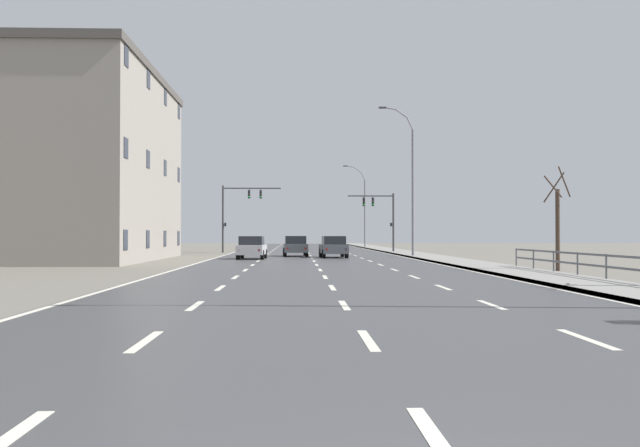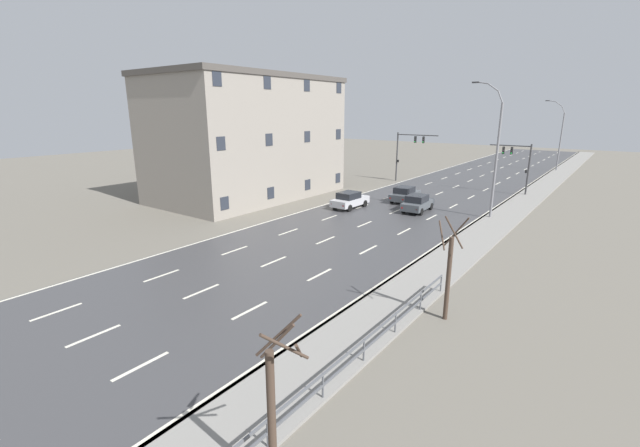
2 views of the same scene
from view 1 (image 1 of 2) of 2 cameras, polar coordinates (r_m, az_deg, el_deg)
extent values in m
cube|color=#666056|center=(51.62, -0.73, -2.84)|extent=(160.00, 160.00, 0.12)
cube|color=#3D3D3F|center=(63.61, -0.96, -2.41)|extent=(14.00, 120.00, 0.02)
cube|color=beige|center=(11.35, -14.15, -9.35)|extent=(0.16, 2.20, 0.01)
cube|color=beige|center=(16.63, -10.20, -6.66)|extent=(0.16, 2.20, 0.01)
cube|color=beige|center=(21.97, -8.18, -5.25)|extent=(0.16, 2.20, 0.01)
cube|color=beige|center=(27.33, -6.96, -4.40)|extent=(0.16, 2.20, 0.01)
cube|color=beige|center=(32.71, -6.14, -3.82)|extent=(0.16, 2.20, 0.01)
cube|color=beige|center=(38.09, -5.55, -3.41)|extent=(0.16, 2.20, 0.01)
cube|color=beige|center=(43.47, -5.11, -3.09)|extent=(0.16, 2.20, 0.01)
cube|color=beige|center=(48.86, -4.76, -2.85)|extent=(0.16, 2.20, 0.01)
cube|color=beige|center=(54.25, -4.49, -2.66)|extent=(0.16, 2.20, 0.01)
cube|color=beige|center=(59.65, -4.26, -2.50)|extent=(0.16, 2.20, 0.01)
cube|color=beige|center=(65.04, -4.07, -2.36)|extent=(0.16, 2.20, 0.01)
cube|color=beige|center=(70.44, -3.91, -2.25)|extent=(0.16, 2.20, 0.01)
cube|color=beige|center=(75.83, -3.78, -2.15)|extent=(0.16, 2.20, 0.01)
cube|color=beige|center=(81.23, -3.66, -2.07)|extent=(0.16, 2.20, 0.01)
cube|color=beige|center=(86.63, -3.55, -2.00)|extent=(0.16, 2.20, 0.01)
cube|color=beige|center=(92.02, -3.46, -1.93)|extent=(0.16, 2.20, 0.01)
cube|color=beige|center=(97.42, -3.38, -1.87)|extent=(0.16, 2.20, 0.01)
cube|color=beige|center=(102.82, -3.31, -1.82)|extent=(0.16, 2.20, 0.01)
cube|color=beige|center=(108.22, -3.24, -1.78)|extent=(0.16, 2.20, 0.01)
cube|color=beige|center=(113.61, -3.18, -1.73)|extent=(0.16, 2.20, 0.01)
cube|color=beige|center=(119.01, -3.13, -1.69)|extent=(0.16, 2.20, 0.01)
cube|color=beige|center=(5.93, 9.62, -17.27)|extent=(0.16, 2.20, 0.01)
cube|color=beige|center=(11.16, 3.95, -9.52)|extent=(0.16, 2.20, 0.01)
cube|color=beige|center=(16.50, 2.00, -6.72)|extent=(0.16, 2.20, 0.01)
cube|color=beige|center=(21.87, 1.01, -5.28)|extent=(0.16, 2.20, 0.01)
cube|color=beige|center=(27.25, 0.41, -4.41)|extent=(0.16, 2.20, 0.01)
cube|color=beige|center=(32.64, 0.01, -3.83)|extent=(0.16, 2.20, 0.01)
cube|color=beige|center=(38.03, -0.27, -3.41)|extent=(0.16, 2.20, 0.01)
cube|color=beige|center=(43.42, -0.49, -3.10)|extent=(0.16, 2.20, 0.01)
cube|color=beige|center=(48.82, -0.65, -2.86)|extent=(0.16, 2.20, 0.01)
cube|color=beige|center=(54.22, -0.79, -2.66)|extent=(0.16, 2.20, 0.01)
cube|color=beige|center=(59.61, -0.90, -2.50)|extent=(0.16, 2.20, 0.01)
cube|color=beige|center=(65.01, -0.99, -2.37)|extent=(0.16, 2.20, 0.01)
cube|color=beige|center=(70.41, -1.06, -2.25)|extent=(0.16, 2.20, 0.01)
cube|color=beige|center=(75.80, -1.13, -2.16)|extent=(0.16, 2.20, 0.01)
cube|color=beige|center=(81.20, -1.19, -2.07)|extent=(0.16, 2.20, 0.01)
cube|color=beige|center=(86.60, -1.24, -2.00)|extent=(0.16, 2.20, 0.01)
cube|color=beige|center=(92.00, -1.28, -1.93)|extent=(0.16, 2.20, 0.01)
cube|color=beige|center=(97.40, -1.32, -1.87)|extent=(0.16, 2.20, 0.01)
cube|color=beige|center=(102.80, -1.36, -1.82)|extent=(0.16, 2.20, 0.01)
cube|color=beige|center=(108.20, -1.39, -1.78)|extent=(0.16, 2.20, 0.01)
cube|color=beige|center=(113.60, -1.42, -1.73)|extent=(0.16, 2.20, 0.01)
cube|color=beige|center=(118.99, -1.44, -1.70)|extent=(0.16, 2.20, 0.01)
cube|color=beige|center=(12.04, 20.97, -8.83)|extent=(0.16, 2.20, 0.01)
cube|color=beige|center=(17.10, 13.85, -6.48)|extent=(0.16, 2.20, 0.01)
cube|color=beige|center=(22.33, 10.05, -5.18)|extent=(0.16, 2.20, 0.01)
cube|color=beige|center=(27.62, 7.71, -4.36)|extent=(0.16, 2.20, 0.01)
cube|color=beige|center=(32.95, 6.12, -3.80)|extent=(0.16, 2.20, 0.01)
cube|color=beige|center=(38.30, 4.98, -3.39)|extent=(0.16, 2.20, 0.01)
cube|color=beige|center=(43.66, 4.12, -3.09)|extent=(0.16, 2.20, 0.01)
cube|color=beige|center=(49.03, 3.45, -2.85)|extent=(0.16, 2.20, 0.01)
cube|color=beige|center=(54.40, 2.91, -2.65)|extent=(0.16, 2.20, 0.01)
cube|color=beige|center=(59.78, 2.46, -2.49)|extent=(0.16, 2.20, 0.01)
cube|color=beige|center=(65.16, 2.09, -2.36)|extent=(0.16, 2.20, 0.01)
cube|color=beige|center=(70.55, 1.78, -2.25)|extent=(0.16, 2.20, 0.01)
cube|color=beige|center=(75.94, 1.51, -2.15)|extent=(0.16, 2.20, 0.01)
cube|color=beige|center=(81.33, 1.28, -2.07)|extent=(0.16, 2.20, 0.01)
cube|color=beige|center=(86.72, 1.08, -2.00)|extent=(0.16, 2.20, 0.01)
cube|color=beige|center=(92.11, 0.90, -1.93)|extent=(0.16, 2.20, 0.01)
cube|color=beige|center=(97.50, 0.74, -1.87)|extent=(0.16, 2.20, 0.01)
cube|color=beige|center=(102.90, 0.59, -1.82)|extent=(0.16, 2.20, 0.01)
cube|color=beige|center=(108.29, 0.46, -1.78)|extent=(0.16, 2.20, 0.01)
cube|color=beige|center=(113.68, 0.35, -1.73)|extent=(0.16, 2.20, 0.01)
cube|color=beige|center=(119.08, 0.24, -1.70)|extent=(0.16, 2.20, 0.01)
cube|color=beige|center=(64.10, 5.17, -2.38)|extent=(0.16, 120.00, 0.01)
cube|color=beige|center=(63.85, -7.13, -2.39)|extent=(0.16, 120.00, 0.01)
cube|color=gray|center=(64.33, 6.63, -2.34)|extent=(3.00, 120.00, 0.12)
cube|color=slate|center=(64.13, 5.38, -2.35)|extent=(0.16, 120.00, 0.12)
cylinder|color=#515459|center=(26.64, 22.42, -3.40)|extent=(0.07, 0.07, 1.00)
cylinder|color=#515459|center=(28.95, 20.36, -3.21)|extent=(0.07, 0.07, 1.00)
cylinder|color=#515459|center=(31.28, 18.61, -3.04)|extent=(0.07, 0.07, 1.00)
cylinder|color=#515459|center=(33.65, 17.10, -2.89)|extent=(0.07, 0.07, 1.00)
cylinder|color=#515459|center=(36.03, 15.79, -2.76)|extent=(0.07, 0.07, 1.00)
cylinder|color=slate|center=(52.37, 7.63, 2.47)|extent=(0.20, 0.20, 9.52)
cylinder|color=slate|center=(52.90, 7.38, 8.13)|extent=(0.53, 0.11, 0.97)
cylinder|color=slate|center=(52.92, 6.70, 8.95)|extent=(0.90, 0.11, 0.67)
cylinder|color=slate|center=(52.86, 5.70, 9.38)|extent=(1.02, 0.11, 0.29)
cube|color=#333335|center=(52.80, 5.15, 9.44)|extent=(0.56, 0.24, 0.12)
cylinder|color=slate|center=(88.08, 3.70, 0.79)|extent=(0.20, 0.20, 8.54)
cylinder|color=slate|center=(88.32, 3.55, 3.89)|extent=(0.57, 0.11, 1.06)
cylinder|color=slate|center=(88.33, 3.10, 4.42)|extent=(0.98, 0.11, 0.73)
cylinder|color=slate|center=(88.29, 2.45, 4.70)|extent=(1.12, 0.11, 0.30)
cube|color=#333335|center=(88.25, 2.09, 4.73)|extent=(0.56, 0.24, 0.12)
cylinder|color=#38383A|center=(64.76, 6.03, 0.05)|extent=(0.18, 0.18, 5.51)
cylinder|color=#38383A|center=(64.59, 4.17, 2.27)|extent=(4.23, 0.12, 0.12)
cube|color=black|center=(64.58, 4.36, 1.78)|extent=(0.20, 0.28, 0.80)
sphere|color=#2D2D2D|center=(64.44, 4.37, 2.02)|extent=(0.14, 0.14, 0.14)
sphere|color=#2D2D2D|center=(64.43, 4.37, 1.79)|extent=(0.14, 0.14, 0.14)
sphere|color=green|center=(64.42, 4.37, 1.56)|extent=(0.14, 0.14, 0.14)
cube|color=black|center=(64.49, 3.61, 1.79)|extent=(0.20, 0.28, 0.80)
sphere|color=#2D2D2D|center=(64.36, 3.62, 2.02)|extent=(0.14, 0.14, 0.14)
sphere|color=#2D2D2D|center=(64.34, 3.62, 1.79)|extent=(0.14, 0.14, 0.14)
sphere|color=green|center=(64.33, 3.62, 1.56)|extent=(0.14, 0.14, 0.14)
cube|color=black|center=(64.67, 5.85, -0.09)|extent=(0.18, 0.12, 0.32)
cylinder|color=#38383A|center=(65.01, -7.96, 0.37)|extent=(0.18, 0.18, 6.23)
cylinder|color=#38383A|center=(64.91, -5.60, 2.90)|extent=(5.36, 0.12, 0.12)
cube|color=black|center=(64.90, -5.83, 2.41)|extent=(0.20, 0.28, 0.80)
sphere|color=#2D2D2D|center=(64.76, -5.84, 2.65)|extent=(0.14, 0.14, 0.14)
sphere|color=#2D2D2D|center=(64.75, -5.84, 2.42)|extent=(0.14, 0.14, 0.14)
sphere|color=green|center=(64.73, -5.84, 2.19)|extent=(0.14, 0.14, 0.14)
cube|color=black|center=(64.83, -4.89, 2.41)|extent=(0.20, 0.28, 0.80)
sphere|color=#2D2D2D|center=(64.70, -4.89, 2.65)|extent=(0.14, 0.14, 0.14)
sphere|color=#2D2D2D|center=(64.68, -4.89, 2.42)|extent=(0.14, 0.14, 0.14)
sphere|color=green|center=(64.67, -4.89, 2.19)|extent=(0.14, 0.14, 0.14)
cube|color=black|center=(64.93, -7.77, -0.09)|extent=(0.18, 0.12, 0.32)
cube|color=#474C51|center=(53.27, -2.04, -2.02)|extent=(1.92, 4.17, 0.64)
cube|color=black|center=(53.02, -2.03, -1.35)|extent=(1.64, 2.06, 0.60)
cube|color=slate|center=(53.97, -2.07, -1.36)|extent=(1.41, 0.14, 0.51)
cylinder|color=black|center=(54.59, -1.24, -2.33)|extent=(0.25, 0.67, 0.66)
cylinder|color=black|center=(54.53, -2.94, -2.33)|extent=(0.25, 0.67, 0.66)
cylinder|color=black|center=(52.05, -1.09, -2.40)|extent=(0.25, 0.67, 0.66)
cylinder|color=black|center=(51.99, -2.88, -2.40)|extent=(0.25, 0.67, 0.66)
cube|color=red|center=(51.22, -2.69, -2.06)|extent=(0.16, 0.05, 0.14)
cube|color=red|center=(51.28, -1.21, -2.06)|extent=(0.16, 0.05, 0.14)
cube|color=#B7B7BC|center=(47.73, -5.60, -2.14)|extent=(1.90, 4.16, 0.64)
cube|color=black|center=(47.48, -5.63, -1.40)|extent=(1.63, 2.05, 0.60)
cube|color=slate|center=(48.42, -5.52, -1.42)|extent=(1.41, 0.13, 0.51)
cylinder|color=black|center=(48.94, -4.51, -2.49)|extent=(0.24, 0.67, 0.66)
cylinder|color=black|center=(49.09, -6.40, -2.48)|extent=(0.24, 0.67, 0.66)
cylinder|color=black|center=(46.40, -4.76, -2.58)|extent=(0.24, 0.67, 0.66)
cylinder|color=black|center=(46.57, -6.75, -2.57)|extent=(0.24, 0.67, 0.66)
cube|color=red|center=(45.79, -6.67, -2.20)|extent=(0.16, 0.05, 0.14)
cube|color=red|center=(45.65, -5.02, -2.20)|extent=(0.16, 0.05, 0.14)
cube|color=#474C51|center=(50.22, 1.10, -2.09)|extent=(1.97, 4.19, 0.64)
cube|color=black|center=(49.96, 1.13, -1.38)|extent=(1.66, 2.08, 0.60)
cube|color=slate|center=(50.91, 1.01, -1.39)|extent=(1.41, 0.15, 0.51)
cylinder|color=black|center=(51.58, 1.84, -2.41)|extent=(0.25, 0.67, 0.66)
cylinder|color=black|center=(51.42, 0.05, -2.41)|extent=(0.25, 0.67, 0.66)
cylinder|color=black|center=(49.06, 2.20, -2.49)|extent=(0.25, 0.67, 0.66)
cylinder|color=black|center=(48.89, 0.31, -2.49)|extent=(0.25, 0.67, 0.66)
cube|color=red|center=(48.14, 0.57, -2.14)|extent=(0.16, 0.05, 0.14)
cube|color=red|center=(48.28, 2.13, -2.13)|extent=(0.16, 0.05, 0.14)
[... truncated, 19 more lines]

